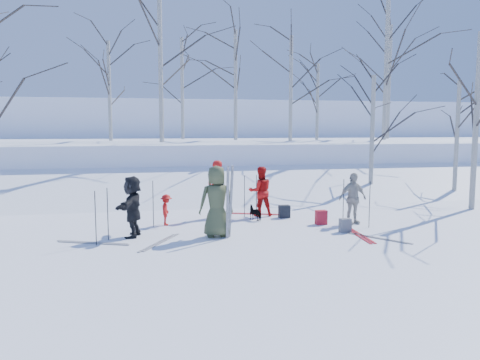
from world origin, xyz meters
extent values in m
plane|color=white|center=(0.00, 0.00, 0.00)|extent=(120.00, 120.00, 0.00)
cube|color=white|center=(0.00, 7.00, 0.15)|extent=(70.00, 9.49, 4.12)
cube|color=white|center=(0.00, 17.00, 1.00)|extent=(70.00, 18.00, 2.20)
cube|color=white|center=(0.00, 38.00, 2.00)|extent=(90.00, 30.00, 6.00)
imported|color=#424A2C|center=(-0.96, -0.16, 0.94)|extent=(0.94, 0.62, 1.88)
imported|color=red|center=(-0.59, 2.44, 0.92)|extent=(0.79, 0.77, 1.83)
imported|color=#BB0F0E|center=(0.87, 2.46, 0.81)|extent=(0.79, 0.62, 1.61)
imported|color=red|center=(-2.19, 1.57, 0.46)|extent=(0.41, 0.63, 0.92)
imported|color=beige|center=(3.26, 0.70, 0.77)|extent=(0.94, 0.50, 1.53)
imported|color=black|center=(-3.12, 0.28, 0.80)|extent=(0.84, 1.56, 1.61)
imported|color=black|center=(0.56, 1.81, 0.23)|extent=(0.52, 0.60, 0.46)
cube|color=silver|center=(-0.71, -0.45, 0.95)|extent=(0.08, 0.16, 1.90)
cube|color=silver|center=(-0.62, -0.36, 0.95)|extent=(0.14, 0.23, 1.89)
cylinder|color=black|center=(0.75, 2.52, 0.67)|extent=(0.02, 0.02, 1.34)
cylinder|color=black|center=(3.50, 0.10, 0.67)|extent=(0.02, 0.02, 1.34)
cylinder|color=black|center=(-3.73, 0.05, 0.67)|extent=(0.02, 0.02, 1.34)
cylinder|color=black|center=(-3.97, -0.48, 0.67)|extent=(0.02, 0.02, 1.34)
cylinder|color=black|center=(0.33, 2.42, 0.67)|extent=(0.02, 0.02, 1.34)
cylinder|color=black|center=(-2.57, 1.47, 0.67)|extent=(0.02, 0.02, 1.34)
cylinder|color=black|center=(3.01, 0.80, 0.67)|extent=(0.02, 0.02, 1.34)
cube|color=#AE1A27|center=(2.32, 0.80, 0.21)|extent=(0.32, 0.22, 0.42)
cube|color=#5B5D63|center=(2.57, -0.34, 0.19)|extent=(0.30, 0.20, 0.38)
cube|color=black|center=(1.54, 2.01, 0.20)|extent=(0.34, 0.24, 0.40)
camera|label=1|loc=(-2.73, -12.11, 2.85)|focal=35.00mm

